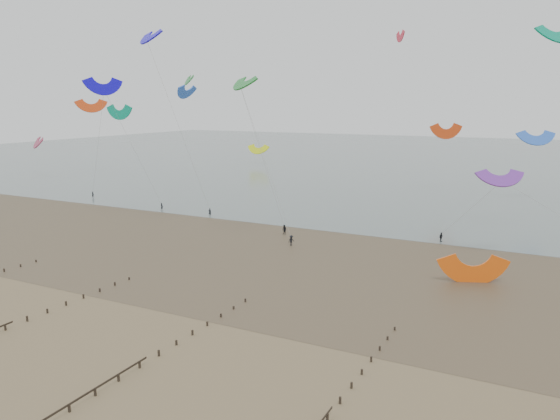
{
  "coord_description": "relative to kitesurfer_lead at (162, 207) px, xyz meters",
  "views": [
    {
      "loc": [
        35.59,
        -40.69,
        23.22
      ],
      "look_at": [
        0.43,
        28.0,
        8.0
      ],
      "focal_mm": 35.0,
      "sensor_mm": 36.0,
      "label": 1
    }
  ],
  "objects": [
    {
      "name": "ground",
      "position": [
        41.19,
        -52.2,
        -0.8
      ],
      "size": [
        500.0,
        500.0,
        0.0
      ],
      "primitive_type": "plane",
      "color": "brown",
      "rests_on": "ground"
    },
    {
      "name": "kitesurfer_lead",
      "position": [
        0.0,
        0.0,
        0.0
      ],
      "size": [
        0.62,
        0.45,
        1.59
      ],
      "primitive_type": "imported",
      "rotation": [
        0.0,
        0.0,
        3.02
      ],
      "color": "black",
      "rests_on": "ground"
    },
    {
      "name": "kitesurfers",
      "position": [
        68.73,
        -2.33,
        0.09
      ],
      "size": [
        136.76,
        22.49,
        1.87
      ],
      "color": "black",
      "rests_on": "ground"
    },
    {
      "name": "grounded_kite",
      "position": [
        68.09,
        -20.39,
        -0.8
      ],
      "size": [
        9.4,
        8.46,
        4.24
      ],
      "primitive_type": null,
      "rotation": [
        1.54,
        0.0,
        0.39
      ],
      "color": "#FF5C10",
      "rests_on": "ground"
    },
    {
      "name": "kites_airborne",
      "position": [
        29.53,
        35.75,
        20.25
      ],
      "size": [
        249.59,
        121.59,
        44.65
      ],
      "color": "#FD4CAC",
      "rests_on": "ground"
    },
    {
      "name": "sea_and_shore",
      "position": [
        37.11,
        -17.8,
        -0.79
      ],
      "size": [
        500.0,
        665.0,
        0.03
      ],
      "color": "#475654",
      "rests_on": "ground"
    }
  ]
}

